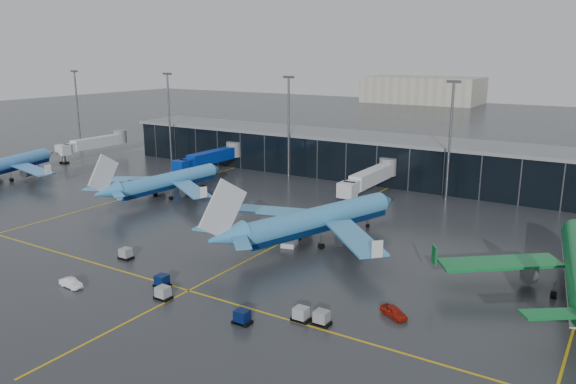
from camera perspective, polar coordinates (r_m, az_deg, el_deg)
The scene contains 12 objects.
ground at distance 94.15m, azimuth -8.48°, elevation -5.40°, with size 600.00×600.00×0.00m, color #282B2D.
terminal_pier at distance 143.85m, azimuth 7.70°, elevation 3.63°, with size 142.00×17.00×10.70m.
jet_bridges at distance 146.70m, azimuth -8.05°, elevation 3.48°, with size 94.00×27.50×7.20m.
flood_masts at distance 129.71m, azimuth 7.61°, elevation 6.26°, with size 203.00×0.50×25.50m.
taxi_lines at distance 96.57m, azimuth 0.17°, elevation -4.74°, with size 220.00×120.00×0.02m.
airliner_klm_west at distance 156.54m, azimuth -26.77°, elevation 3.28°, with size 33.83×38.53×11.84m, color #438DDD, non-canonical shape.
airliner_arkefly at distance 125.73m, azimuth -12.10°, elevation 2.04°, with size 32.14×36.60×11.25m, color #4193D7, non-canonical shape.
airliner_klm_near at distance 93.20m, azimuth 3.16°, elevation -1.32°, with size 36.77×41.88×12.87m, color #3C8CC6, non-canonical shape.
baggage_carts at distance 74.10m, azimuth -7.66°, elevation -10.26°, with size 38.24×9.05×1.70m.
mobile_airstair at distance 92.87m, azimuth 0.16°, elevation -5.02°, with size 3.04×3.71×3.45m.
service_van_red at distance 70.30m, azimuth 10.71°, elevation -11.87°, with size 1.58×3.92×1.34m, color #9A180B.
service_van_white at distance 82.59m, azimuth -21.18°, elevation -8.61°, with size 1.32×3.78×1.24m, color white.
Camera 1 is at (58.52, -66.88, 31.10)m, focal length 35.00 mm.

